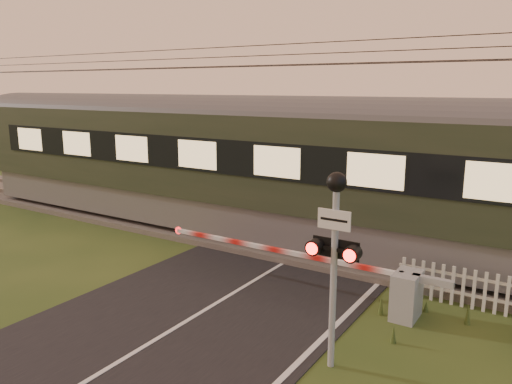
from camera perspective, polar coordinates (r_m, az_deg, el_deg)
The scene contains 7 objects.
ground at distance 10.56m, azimuth -10.42°, elevation -15.82°, with size 160.00×160.00×0.00m, color #253D17.
road at distance 10.40m, azimuth -11.26°, elevation -16.26°, with size 6.00×140.00×0.03m.
track_bed at distance 15.53m, azimuth 6.09°, elevation -6.19°, with size 140.00×3.40×0.39m.
overhead_wires at distance 14.78m, azimuth 6.60°, elevation 15.14°, with size 120.00×0.62×0.62m.
boom_gate at distance 11.43m, azimuth 14.78°, elevation -10.56°, with size 7.42×0.79×1.06m.
crossing_signal at distance 8.55m, azimuth 9.01°, elevation -5.00°, with size 0.89×0.36×3.52m.
picket_fence at distance 12.28m, azimuth 24.18°, elevation -10.25°, with size 3.61×0.08×0.92m.
Camera 1 is at (6.46, -6.77, 4.90)m, focal length 35.00 mm.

